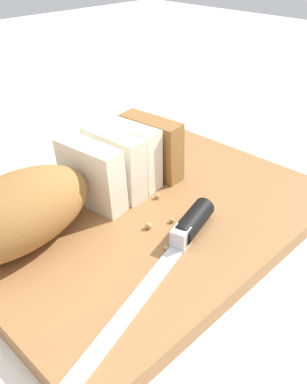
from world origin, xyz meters
TOP-DOWN VIEW (x-y plane):
  - ground_plane at (0.00, 0.00)m, footprint 3.00×3.00m
  - cutting_board at (0.00, 0.00)m, footprint 0.45×0.31m
  - bread_loaf at (-0.09, 0.07)m, footprint 0.34×0.12m
  - bread_knife at (-0.02, -0.07)m, footprint 0.27×0.09m
  - crumb_near_knife at (0.03, 0.02)m, footprint 0.01×0.01m
  - crumb_near_loaf at (-0.04, -0.06)m, footprint 0.01×0.01m
  - crumb_stray_left at (-0.03, -0.02)m, footprint 0.01×0.01m
  - crumb_stray_right at (0.00, -0.03)m, footprint 0.01×0.01m

SIDE VIEW (x-z plane):
  - ground_plane at x=0.00m, z-range 0.00..0.00m
  - cutting_board at x=0.00m, z-range 0.00..0.02m
  - crumb_near_loaf at x=-0.04m, z-range 0.02..0.03m
  - crumb_stray_right at x=0.00m, z-range 0.02..0.03m
  - crumb_near_knife at x=0.03m, z-range 0.02..0.03m
  - crumb_stray_left at x=-0.03m, z-range 0.02..0.03m
  - bread_knife at x=-0.02m, z-range 0.02..0.04m
  - bread_loaf at x=-0.09m, z-range 0.02..0.11m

